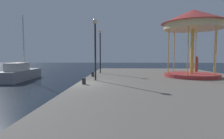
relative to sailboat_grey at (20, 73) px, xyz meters
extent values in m
plane|color=black|center=(7.86, -7.32, -0.74)|extent=(120.00, 120.00, 0.00)
cube|color=slate|center=(14.56, -7.32, -0.34)|extent=(13.40, 29.57, 0.80)
cube|color=gray|center=(-0.01, 0.13, -0.19)|extent=(2.21, 6.62, 1.09)
cube|color=beige|center=(0.03, -0.57, 0.75)|extent=(1.47, 2.94, 0.80)
cylinder|color=silver|center=(-0.05, 1.00, 3.37)|extent=(0.12, 0.12, 6.04)
cylinder|color=silver|center=(0.02, -0.46, 1.25)|extent=(0.22, 2.94, 0.08)
cylinder|color=#B23333|center=(16.93, -3.25, 0.21)|extent=(4.52, 4.52, 0.30)
cylinder|color=gold|center=(16.93, -3.25, 2.25)|extent=(0.28, 0.28, 3.77)
cylinder|color=#F2E099|center=(16.93, -3.25, 4.38)|extent=(4.79, 4.79, 0.50)
cone|color=#C63D38|center=(16.93, -3.25, 5.20)|extent=(5.32, 5.32, 1.15)
cylinder|color=gold|center=(18.95, -3.25, 2.25)|extent=(0.08, 0.08, 3.77)
cylinder|color=gold|center=(17.94, -1.51, 2.25)|extent=(0.08, 0.08, 3.77)
cylinder|color=gold|center=(15.93, -1.51, 2.25)|extent=(0.08, 0.08, 3.77)
cylinder|color=gold|center=(14.92, -3.25, 2.25)|extent=(0.08, 0.08, 3.77)
cylinder|color=gold|center=(15.93, -4.99, 2.25)|extent=(0.08, 0.08, 3.77)
cylinder|color=gold|center=(17.94, -4.99, 2.25)|extent=(0.08, 0.08, 3.77)
cylinder|color=black|center=(8.93, -5.84, 2.13)|extent=(0.12, 0.12, 4.13)
sphere|color=#F9E5B2|center=(8.93, -5.84, 4.37)|extent=(0.36, 0.36, 0.36)
cylinder|color=black|center=(8.68, 0.07, 2.17)|extent=(0.12, 0.12, 4.22)
sphere|color=#F9E5B2|center=(8.68, 0.07, 4.47)|extent=(0.36, 0.36, 0.36)
cylinder|color=#2D2D33|center=(8.43, -7.73, 0.26)|extent=(0.24, 0.24, 0.40)
cylinder|color=#2D2D33|center=(8.35, -3.27, 0.26)|extent=(0.24, 0.24, 0.40)
cylinder|color=#B23833|center=(19.00, 0.75, 0.89)|extent=(0.34, 0.34, 1.65)
sphere|color=tan|center=(19.00, 0.75, 1.83)|extent=(0.24, 0.24, 0.24)
camera|label=1|loc=(10.68, -19.18, 1.86)|focal=29.22mm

